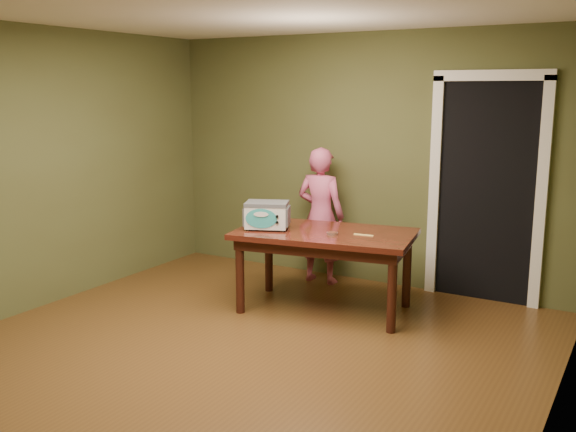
% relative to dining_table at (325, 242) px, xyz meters
% --- Properties ---
extents(floor, '(5.00, 5.00, 0.00)m').
position_rel_dining_table_xyz_m(floor, '(-0.12, -1.42, -0.65)').
color(floor, '#553718').
rests_on(floor, ground).
extents(room_shell, '(4.52, 5.02, 2.61)m').
position_rel_dining_table_xyz_m(room_shell, '(-0.12, -1.42, 1.06)').
color(room_shell, '#4C532C').
rests_on(room_shell, ground).
extents(doorway, '(1.10, 0.66, 2.25)m').
position_rel_dining_table_xyz_m(doorway, '(1.18, 1.36, 0.41)').
color(doorway, black).
rests_on(doorway, ground).
extents(dining_table, '(1.73, 1.16, 0.75)m').
position_rel_dining_table_xyz_m(dining_table, '(0.00, 0.00, 0.00)').
color(dining_table, black).
rests_on(dining_table, floor).
extents(toy_oven, '(0.48, 0.41, 0.25)m').
position_rel_dining_table_xyz_m(toy_oven, '(-0.52, -0.18, 0.24)').
color(toy_oven, '#4C4F54').
rests_on(toy_oven, dining_table).
extents(baking_pan, '(0.10, 0.10, 0.02)m').
position_rel_dining_table_xyz_m(baking_pan, '(0.12, -0.09, 0.11)').
color(baking_pan, silver).
rests_on(baking_pan, dining_table).
extents(spatula, '(0.18, 0.04, 0.01)m').
position_rel_dining_table_xyz_m(spatula, '(0.37, 0.02, 0.10)').
color(spatula, '#F8DB6B').
rests_on(spatula, dining_table).
extents(child, '(0.53, 0.35, 1.44)m').
position_rel_dining_table_xyz_m(child, '(-0.45, 0.78, 0.07)').
color(child, '#C45077').
rests_on(child, floor).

